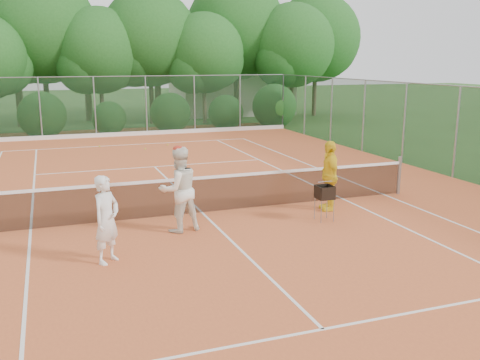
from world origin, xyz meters
name	(u,v)px	position (x,y,z in m)	size (l,w,h in m)	color
ground	(202,214)	(0.00, 0.00, 0.00)	(120.00, 120.00, 0.00)	#274E1B
clay_court	(202,213)	(0.00, 0.00, 0.01)	(18.00, 36.00, 0.02)	#CE5F2F
club_building	(231,93)	(9.00, 24.00, 1.50)	(8.00, 5.00, 3.00)	beige
tennis_net	(202,194)	(0.00, 0.00, 0.53)	(11.97, 0.10, 1.10)	gray
player_white	(107,220)	(-2.63, -2.62, 0.88)	(0.63, 0.41, 1.72)	white
player_center_grp	(179,189)	(-0.88, -1.21, 1.00)	(1.08, 0.92, 1.98)	white
player_yellow	(329,176)	(3.19, -0.79, 0.93)	(1.07, 0.44, 1.82)	yellow
ball_hopper	(325,193)	(2.62, -1.61, 0.71)	(0.38, 0.38, 0.87)	gray
stray_ball_a	(168,145)	(1.51, 11.10, 0.05)	(0.07, 0.07, 0.07)	gold
stray_ball_b	(100,146)	(-1.45, 11.70, 0.05)	(0.07, 0.07, 0.07)	#B6CA2E
stray_ball_c	(145,149)	(0.36, 10.33, 0.05)	(0.07, 0.07, 0.07)	#D1E134
court_markings	(202,213)	(0.00, 0.00, 0.02)	(11.03, 23.83, 0.01)	white
fence_back	(121,106)	(0.00, 15.00, 1.52)	(18.07, 0.07, 3.00)	#19381E
tropical_treeline	(131,37)	(1.43, 20.22, 5.11)	(32.10, 8.49, 15.03)	brown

